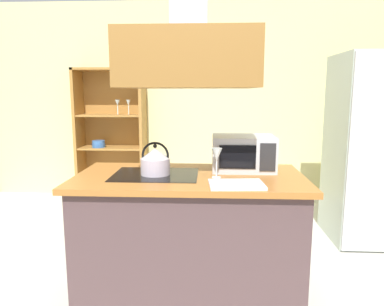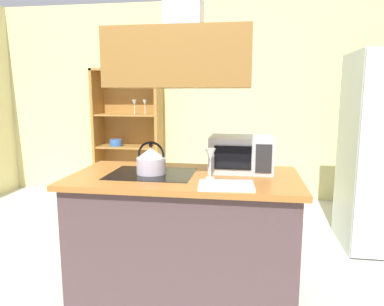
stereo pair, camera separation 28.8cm
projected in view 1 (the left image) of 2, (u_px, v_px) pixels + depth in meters
wall_back at (188, 101)px, 5.11m from camera, size 6.00×0.12×2.70m
kitchen_island at (190, 235)px, 2.63m from camera, size 1.62×0.85×0.90m
range_hood at (189, 45)px, 2.41m from camera, size 0.90×0.70×1.19m
refrigerator at (380, 149)px, 3.56m from camera, size 0.90×0.78×1.85m
dish_cabinet at (112, 142)px, 5.04m from camera, size 0.93×0.40×1.80m
kettle at (155, 161)px, 2.55m from camera, size 0.21×0.21×0.23m
cutting_board at (236, 184)px, 2.26m from camera, size 0.36×0.27×0.02m
microwave at (243, 153)px, 2.71m from camera, size 0.46×0.35×0.26m
wine_glass_on_counter at (217, 156)px, 2.46m from camera, size 0.08×0.08×0.21m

